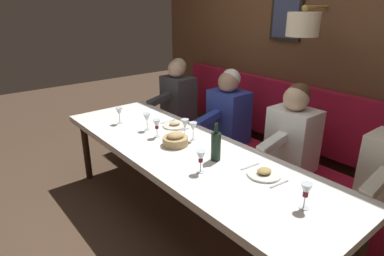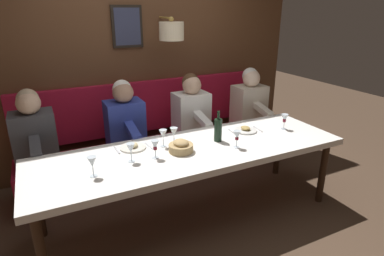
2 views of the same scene
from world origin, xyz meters
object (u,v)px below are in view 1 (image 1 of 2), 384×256
Objects in this scene: wine_bottle at (216,146)px; wine_glass_3 at (147,118)px; wine_glass_4 at (306,191)px; wine_glass_1 at (119,112)px; wine_glass_6 at (157,125)px; wine_glass_2 at (193,128)px; wine_glass_5 at (185,124)px; diner_middle at (228,109)px; diner_near at (293,130)px; diner_far at (178,92)px; wine_glass_0 at (201,157)px; dining_table at (186,155)px.

wine_glass_3 is at bearing 94.53° from wine_bottle.
wine_glass_3 and wine_glass_4 have the same top height.
wine_glass_1 is 1.00× the size of wine_glass_6.
wine_glass_2 is 1.00× the size of wine_glass_5.
diner_middle is at bearing 0.92° from wine_glass_6.
diner_near reaches higher than wine_bottle.
wine_glass_4 is (0.04, -1.67, -0.00)m from wine_glass_3.
diner_far is 4.82× the size of wine_glass_5.
wine_glass_4 is (-0.86, -1.48, 0.04)m from diner_middle.
wine_glass_4 is (-0.14, -1.20, -0.00)m from wine_glass_2.
wine_bottle is at bearing -101.66° from wine_glass_5.
wine_glass_5 is 0.25m from wine_glass_6.
wine_glass_3 is 0.88m from wine_bottle.
wine_bottle is (0.03, 0.79, 0.00)m from wine_glass_4.
diner_far reaches higher than wine_glass_0.
wine_glass_0 and wine_glass_5 have the same top height.
wine_glass_1 is (-1.01, -0.38, 0.04)m from diner_far.
wine_glass_4 is at bearing -75.59° from wine_glass_0.
wine_glass_4 is 1.47m from wine_glass_6.
wine_bottle is (0.19, -1.21, -0.00)m from wine_glass_1.
wine_glass_0 is 1.28m from wine_glass_1.
diner_near reaches higher than wine_glass_6.
wine_glass_1 is 1.00× the size of wine_glass_3.
wine_glass_4 is at bearing -88.63° from wine_glass_3.
wine_bottle is (0.21, 0.07, 0.00)m from wine_glass_0.
wine_glass_5 is at bearing 92.80° from wine_glass_2.
wine_glass_5 is (0.18, -0.36, 0.00)m from wine_glass_3.
wine_glass_0 and wine_glass_1 have the same top height.
wine_glass_3 is at bearing 83.47° from wine_glass_6.
wine_glass_1 is 0.35m from wine_glass_3.
wine_glass_5 is (-0.01, 0.11, 0.00)m from wine_glass_2.
wine_glass_5 is at bearing -123.95° from diner_far.
diner_near reaches higher than wine_glass_5.
wine_glass_4 is (0.03, -1.10, 0.17)m from dining_table.
wine_glass_6 is (-0.92, 0.79, 0.04)m from diner_near.
wine_glass_3 is 1.00× the size of wine_glass_6.
wine_bottle is at bearing -105.36° from wine_glass_2.
diner_middle reaches higher than wine_glass_2.
diner_far is 1.08m from wine_glass_1.
wine_glass_4 is at bearing -88.63° from dining_table.
diner_far is at bearing 55.55° from dining_table.
dining_table is at bearing -84.25° from wine_glass_6.
wine_glass_0 is at bearing -91.30° from wine_glass_1.
wine_glass_3 is 1.00× the size of wine_glass_5.
wine_glass_5 is (0.16, 0.22, 0.18)m from dining_table.
diner_middle is 0.92m from wine_glass_6.
diner_middle is 4.82× the size of wine_glass_0.
diner_far reaches higher than wine_glass_2.
wine_glass_5 is at bearing 84.06° from wine_glass_4.
wine_glass_3 and wine_glass_5 have the same top height.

